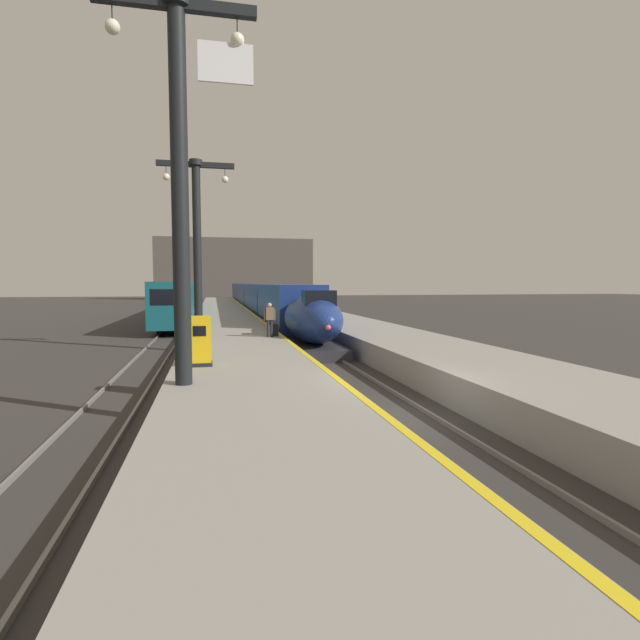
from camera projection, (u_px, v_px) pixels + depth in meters
name	position (u px, v px, depth m)	size (l,w,h in m)	color
ground_plane	(403.00, 416.00, 13.62)	(260.00, 260.00, 0.00)	#33302D
platform_left	(228.00, 325.00, 36.83)	(4.80, 110.00, 1.05)	gray
platform_right	(332.00, 323.00, 38.55)	(4.80, 110.00, 1.05)	gray
platform_left_safety_stripe	(258.00, 318.00, 37.27)	(0.20, 107.80, 0.01)	yellow
rail_main_left	(268.00, 327.00, 40.25)	(0.08, 110.00, 0.12)	slate
rail_main_right	(286.00, 327.00, 40.56)	(0.08, 110.00, 0.12)	slate
rail_secondary_left	(165.00, 329.00, 38.52)	(0.08, 110.00, 0.12)	slate
rail_secondary_right	(185.00, 329.00, 38.84)	(0.08, 110.00, 0.12)	slate
highspeed_train_main	(257.00, 298.00, 58.42)	(2.92, 75.79, 3.60)	navy
regional_train_adjacent	(184.00, 298.00, 50.34)	(2.85, 36.60, 3.80)	#145660
station_column_near	(181.00, 153.00, 12.43)	(4.00, 0.68, 9.82)	black
station_column_mid	(197.00, 230.00, 25.95)	(4.00, 0.68, 9.12)	black
passenger_near_edge	(270.00, 317.00, 23.98)	(0.57, 0.25, 1.69)	#23232D
rolling_suitcase	(274.00, 330.00, 24.47)	(0.40, 0.22, 0.98)	black
ticket_machine_yellow	(200.00, 343.00, 15.70)	(0.76, 0.62, 1.60)	yellow
terminus_back_wall	(236.00, 269.00, 112.46)	(36.00, 2.00, 14.00)	#4C4742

